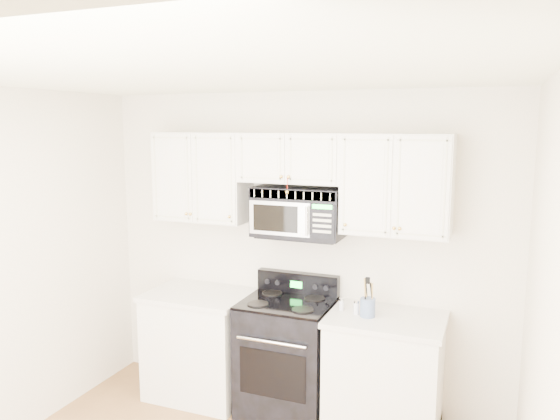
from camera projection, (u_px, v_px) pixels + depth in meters
The scene contains 9 objects.
room at pixel (192, 316), 2.97m from camera, with size 3.51×3.51×2.61m.
base_cabinet_left at pixel (200, 347), 4.72m from camera, with size 0.86×0.65×0.92m.
base_cabinet_right at pixel (385, 379), 4.14m from camera, with size 0.86×0.65×0.92m.
range at pixel (287, 355), 4.43m from camera, with size 0.71×0.65×1.11m.
upper_cabinets at pixel (293, 176), 4.33m from camera, with size 2.44×0.37×0.75m.
microwave at pixel (299, 212), 4.34m from camera, with size 0.72×0.41×0.40m.
utensil_crock at pixel (368, 306), 4.05m from camera, with size 0.11×0.11×0.30m.
shaker_salt at pixel (342, 304), 4.20m from camera, with size 0.04×0.04×0.09m.
shaker_pepper at pixel (356, 307), 4.10m from camera, with size 0.05×0.05×0.11m.
Camera 1 is at (1.50, -2.47, 2.34)m, focal length 35.00 mm.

